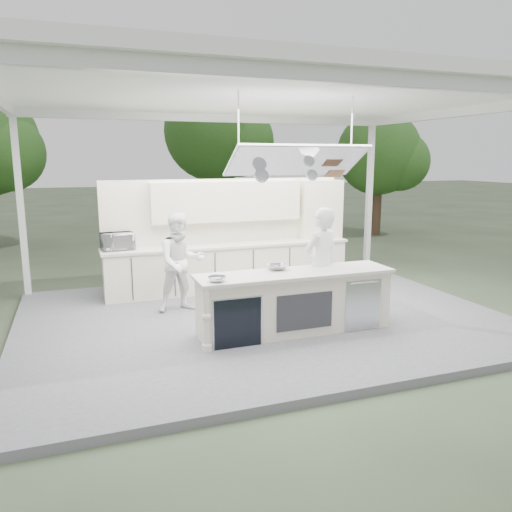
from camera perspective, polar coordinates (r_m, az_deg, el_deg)
name	(u,v)px	position (r m, az deg, el deg)	size (l,w,h in m)	color
ground	(262,322)	(8.69, 0.72, -7.56)	(90.00, 90.00, 0.00)	#46553B
stage_deck	(262,319)	(8.67, 0.72, -7.18)	(8.00, 6.00, 0.12)	slate
tent	(263,98)	(8.28, 0.83, 17.56)	(8.20, 6.20, 3.86)	white
demo_island	(294,302)	(7.77, 4.35, -5.25)	(3.10, 0.79, 0.95)	white
back_counter	(230,266)	(10.27, -3.03, -1.19)	(5.08, 0.72, 0.95)	white
back_wall_unit	(247,217)	(10.44, -1.09, 4.47)	(5.05, 0.48, 2.25)	white
tree_cluster	(157,143)	(17.70, -11.30, 12.52)	(19.55, 9.40, 5.85)	#462F23
head_chef	(321,266)	(8.18, 7.43, -1.08)	(0.69, 0.45, 1.89)	white
sous_chef	(181,262)	(8.82, -8.58, -0.72)	(0.85, 0.66, 1.74)	white
toaster_oven	(117,241)	(9.82, -15.57, 1.63)	(0.59, 0.40, 0.33)	silver
bowl_large	(277,267)	(7.80, 2.40, -1.26)	(0.33, 0.33, 0.08)	#BBBDC2
bowl_small	(217,279)	(7.04, -4.48, -2.64)	(0.25, 0.25, 0.08)	#BABCC1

